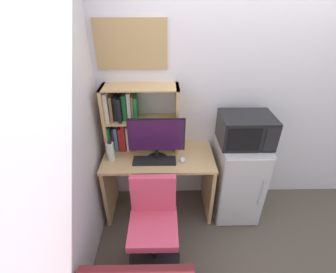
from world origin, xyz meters
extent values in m
cube|color=silver|center=(0.40, 0.02, 1.30)|extent=(6.40, 0.04, 2.60)
cube|color=silver|center=(-1.62, -1.60, 1.30)|extent=(0.04, 4.40, 2.60)
cube|color=tan|center=(-0.97, -0.29, 0.76)|extent=(1.16, 0.58, 0.03)
cube|color=tan|center=(-1.53, -0.29, 0.37)|extent=(0.04, 0.52, 0.75)
cube|color=tan|center=(-0.41, -0.29, 0.37)|extent=(0.04, 0.52, 0.75)
cube|color=tan|center=(-1.51, -0.13, 1.13)|extent=(0.03, 0.27, 0.70)
cube|color=tan|center=(-0.77, -0.13, 1.13)|extent=(0.03, 0.27, 0.70)
cube|color=tan|center=(-1.14, -0.13, 1.47)|extent=(0.76, 0.27, 0.01)
cube|color=tan|center=(-1.14, -0.13, 1.12)|extent=(0.70, 0.27, 0.01)
cube|color=#197233|center=(-1.48, -0.12, 0.92)|extent=(0.02, 0.22, 0.29)
cube|color=purple|center=(-1.45, -0.10, 0.90)|extent=(0.03, 0.16, 0.24)
cube|color=teal|center=(-1.42, -0.11, 0.91)|extent=(0.03, 0.20, 0.28)
cube|color=#B21E1E|center=(-1.37, -0.11, 0.91)|extent=(0.03, 0.20, 0.27)
cube|color=#B21E1E|center=(-1.34, -0.12, 0.93)|extent=(0.04, 0.21, 0.31)
cube|color=silver|center=(-1.30, -0.11, 0.92)|extent=(0.02, 0.20, 0.28)
cube|color=purple|center=(-1.27, -0.11, 0.89)|extent=(0.02, 0.20, 0.24)
cube|color=#B21E1E|center=(-1.24, -0.11, 0.89)|extent=(0.03, 0.19, 0.23)
cube|color=silver|center=(-1.47, -0.12, 1.28)|extent=(0.04, 0.21, 0.30)
cube|color=brown|center=(-1.43, -0.11, 1.26)|extent=(0.03, 0.19, 0.26)
cube|color=black|center=(-1.39, -0.10, 1.25)|extent=(0.04, 0.15, 0.25)
cube|color=black|center=(-1.35, -0.12, 1.25)|extent=(0.03, 0.22, 0.25)
cube|color=#197233|center=(-1.31, -0.10, 1.26)|extent=(0.04, 0.15, 0.27)
cube|color=silver|center=(-1.26, -0.10, 1.27)|extent=(0.04, 0.15, 0.28)
cube|color=brown|center=(-1.22, -0.11, 1.26)|extent=(0.02, 0.18, 0.26)
cube|color=#197233|center=(-1.19, -0.11, 1.25)|extent=(0.03, 0.19, 0.25)
cylinder|color=black|center=(-0.98, -0.36, 0.78)|extent=(0.22, 0.22, 0.02)
cylinder|color=black|center=(-0.98, -0.36, 0.85)|extent=(0.04, 0.04, 0.11)
cube|color=black|center=(-0.98, -0.35, 1.07)|extent=(0.56, 0.01, 0.35)
cube|color=#33143D|center=(-0.98, -0.36, 1.07)|extent=(0.53, 0.02, 0.33)
cube|color=black|center=(-1.01, -0.39, 0.79)|extent=(0.43, 0.15, 0.02)
ellipsoid|color=silver|center=(-0.72, -0.39, 0.79)|extent=(0.06, 0.09, 0.04)
cylinder|color=silver|center=(-1.45, -0.35, 0.87)|extent=(0.08, 0.08, 0.20)
cylinder|color=black|center=(-1.45, -0.35, 0.98)|extent=(0.04, 0.04, 0.02)
cube|color=silver|center=(-0.10, -0.30, 0.47)|extent=(0.47, 0.54, 0.94)
cube|color=silver|center=(-0.10, -0.58, 0.47)|extent=(0.45, 0.01, 0.90)
cylinder|color=#B2B2B7|center=(0.07, -0.59, 0.52)|extent=(0.01, 0.01, 0.33)
cube|color=black|center=(-0.10, -0.30, 1.09)|extent=(0.51, 0.39, 0.30)
cube|color=black|center=(-0.17, -0.50, 1.09)|extent=(0.31, 0.01, 0.23)
cube|color=black|center=(0.09, -0.50, 1.09)|extent=(0.12, 0.01, 0.24)
cylinder|color=black|center=(-1.01, -0.95, 0.02)|extent=(0.50, 0.50, 0.04)
cylinder|color=black|center=(-1.01, -0.95, 0.23)|extent=(0.04, 0.04, 0.42)
cube|color=#D84766|center=(-1.01, -0.95, 0.46)|extent=(0.43, 0.43, 0.07)
cube|color=#D84766|center=(-1.01, -0.76, 0.69)|extent=(0.41, 0.06, 0.39)
cube|color=tan|center=(-1.21, -0.01, 1.84)|extent=(0.67, 0.02, 0.45)
camera|label=1|loc=(-0.90, -2.36, 2.24)|focal=25.63mm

